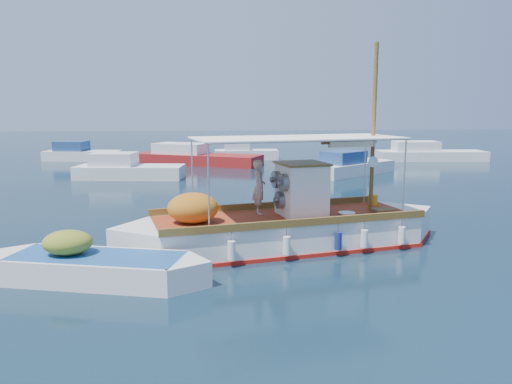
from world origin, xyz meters
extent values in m
plane|color=black|center=(0.00, 0.00, 0.00)|extent=(160.00, 160.00, 0.00)
cube|color=white|center=(0.10, 0.47, 0.38)|extent=(8.56, 4.34, 1.20)
cube|color=white|center=(-3.90, -0.37, 0.38)|extent=(2.67, 2.67, 1.20)
cube|color=white|center=(4.10, 1.31, 0.38)|extent=(2.67, 2.67, 1.20)
cube|color=#AF1B10|center=(0.10, 0.47, 0.02)|extent=(8.68, 4.45, 0.20)
cube|color=maroon|center=(0.10, 0.47, 0.96)|extent=(8.51, 4.13, 0.07)
cube|color=brown|center=(-0.18, 1.81, 1.09)|extent=(8.13, 1.81, 0.22)
cube|color=brown|center=(0.38, -0.88, 1.09)|extent=(8.13, 1.81, 0.22)
cube|color=white|center=(0.63, 0.58, 1.80)|extent=(1.57, 1.66, 1.63)
cube|color=brown|center=(0.63, 0.58, 2.65)|extent=(1.70, 1.78, 0.07)
cylinder|color=slate|center=(0.01, 0.09, 2.13)|extent=(0.35, 0.58, 0.54)
cylinder|color=slate|center=(-0.13, 0.78, 2.13)|extent=(0.35, 0.58, 0.54)
cylinder|color=slate|center=(-0.06, 0.44, 1.53)|extent=(0.35, 0.58, 0.54)
cylinder|color=brown|center=(3.09, 1.09, 3.71)|extent=(0.15, 0.15, 5.45)
cylinder|color=brown|center=(2.23, 0.92, 3.27)|extent=(1.94, 0.49, 0.09)
cylinder|color=silver|center=(-2.81, 1.08, 2.21)|extent=(0.06, 0.06, 2.45)
cylinder|color=silver|center=(-2.32, -1.26, 2.21)|extent=(0.06, 0.06, 2.45)
cylinder|color=silver|center=(3.27, 2.36, 2.21)|extent=(0.06, 0.06, 2.45)
cylinder|color=silver|center=(3.76, 0.01, 2.21)|extent=(0.06, 0.06, 2.45)
cube|color=white|center=(0.47, 0.55, 3.46)|extent=(6.83, 3.88, 0.04)
ellipsoid|color=#B96A1B|center=(-2.78, -0.13, 1.44)|extent=(1.76, 1.58, 0.92)
cube|color=orange|center=(1.36, 1.35, 1.20)|extent=(0.31, 0.25, 0.44)
cylinder|color=orange|center=(3.46, 1.95, 1.17)|extent=(0.39, 0.39, 0.37)
cube|color=brown|center=(3.39, 0.71, 1.05)|extent=(0.79, 0.63, 0.13)
cylinder|color=#B2B2B2|center=(2.04, 0.26, 1.05)|extent=(0.65, 0.65, 0.13)
cylinder|color=white|center=(2.68, -0.16, 2.76)|extent=(0.33, 0.10, 0.33)
cylinder|color=white|center=(-1.72, -1.47, 0.49)|extent=(0.26, 0.26, 0.52)
cylinder|color=navy|center=(1.48, -0.80, 0.49)|extent=(0.26, 0.26, 0.52)
cylinder|color=white|center=(3.61, -0.35, 0.49)|extent=(0.26, 0.26, 0.52)
imported|color=#A79B8A|center=(-0.69, 0.93, 1.87)|extent=(0.43, 0.64, 1.75)
cube|color=white|center=(-5.21, -2.19, 0.24)|extent=(4.68, 2.82, 0.86)
cube|color=white|center=(-7.32, -1.60, 0.24)|extent=(1.65, 1.65, 0.86)
cube|color=white|center=(-3.10, -2.77, 0.24)|extent=(1.65, 1.65, 0.86)
cube|color=#205193|center=(-5.21, -2.19, 0.65)|extent=(4.62, 2.64, 0.05)
ellipsoid|color=olive|center=(-5.94, -1.98, 0.98)|extent=(1.48, 1.33, 0.63)
cube|color=silver|center=(-7.03, 16.75, 0.30)|extent=(6.83, 3.26, 1.00)
cube|color=silver|center=(-8.01, 16.89, 1.20)|extent=(2.88, 2.37, 0.80)
cube|color=maroon|center=(-2.88, 24.08, 0.30)|extent=(10.11, 6.84, 1.00)
cube|color=silver|center=(-4.21, 24.73, 1.20)|extent=(4.60, 3.87, 0.80)
cube|color=silver|center=(7.33, 17.12, 0.30)|extent=(6.56, 5.61, 1.00)
cube|color=navy|center=(6.54, 16.55, 1.20)|extent=(3.21, 3.04, 0.80)
cube|color=silver|center=(16.41, 24.95, 0.30)|extent=(8.95, 3.38, 1.00)
cube|color=silver|center=(15.10, 25.06, 1.20)|extent=(3.69, 2.52, 0.80)
cube|color=silver|center=(-12.50, 28.02, 0.30)|extent=(6.39, 3.36, 1.00)
cube|color=navy|center=(-13.39, 28.18, 1.20)|extent=(2.74, 2.36, 0.80)
cube|color=silver|center=(1.17, 27.48, 0.30)|extent=(5.40, 2.20, 1.00)
cube|color=silver|center=(0.37, 27.51, 1.20)|extent=(2.19, 1.78, 0.80)
camera|label=1|loc=(-2.43, -14.77, 4.40)|focal=35.00mm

